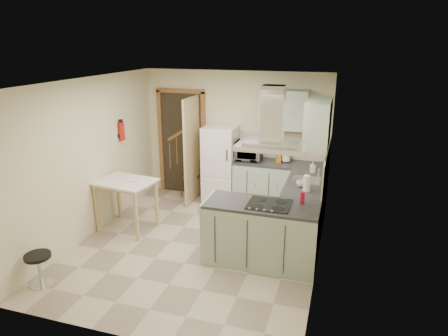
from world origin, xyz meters
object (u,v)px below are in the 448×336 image
(peninsula, at_px, (261,233))
(microwave, at_px, (245,150))
(stool, at_px, (40,270))
(extractor_hood, at_px, (272,146))
(drop_leaf_table, at_px, (127,205))
(bentwood_chair, at_px, (191,176))
(fridge, at_px, (221,165))

(peninsula, xyz_separation_m, microwave, (-0.75, 2.01, 0.62))
(peninsula, height_order, stool, peninsula)
(extractor_hood, height_order, drop_leaf_table, extractor_hood)
(stool, bearing_deg, extractor_hood, 27.09)
(peninsula, bearing_deg, drop_leaf_table, 170.62)
(peninsula, height_order, drop_leaf_table, peninsula)
(peninsula, distance_m, microwave, 2.23)
(peninsula, relative_size, microwave, 2.54)
(stool, relative_size, microwave, 0.73)
(drop_leaf_table, bearing_deg, stool, -90.66)
(extractor_hood, bearing_deg, bentwood_chair, 133.47)
(drop_leaf_table, height_order, microwave, microwave)
(drop_leaf_table, xyz_separation_m, bentwood_chair, (0.45, 1.72, -0.01))
(bentwood_chair, bearing_deg, drop_leaf_table, -101.68)
(peninsula, distance_m, stool, 2.96)
(bentwood_chair, bearing_deg, stool, -98.46)
(peninsula, bearing_deg, fridge, 121.74)
(microwave, bearing_deg, bentwood_chair, 172.63)
(drop_leaf_table, height_order, bentwood_chair, drop_leaf_table)
(fridge, height_order, extractor_hood, extractor_hood)
(microwave, bearing_deg, drop_leaf_table, -136.89)
(drop_leaf_table, relative_size, stool, 2.05)
(extractor_hood, bearing_deg, peninsula, 180.00)
(fridge, bearing_deg, stool, -112.29)
(fridge, height_order, bentwood_chair, fridge)
(extractor_hood, bearing_deg, microwave, 112.87)
(extractor_hood, relative_size, stool, 2.03)
(extractor_hood, xyz_separation_m, bentwood_chair, (-2.00, 2.11, -1.31))
(bentwood_chair, distance_m, stool, 3.57)
(fridge, bearing_deg, peninsula, -58.26)
(peninsula, height_order, bentwood_chair, peninsula)
(extractor_hood, distance_m, bentwood_chair, 3.19)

